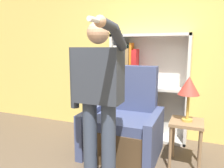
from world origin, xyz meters
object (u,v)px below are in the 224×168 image
Objects in this scene: bookcase at (139,89)px; armchair at (124,126)px; table_lamp at (189,87)px; side_table at (186,130)px; person_standing at (98,93)px.

bookcase is 0.73m from armchair.
bookcase is at bearing 138.58° from table_lamp.
armchair reaches higher than side_table.
armchair is at bearing -93.52° from bookcase.
armchair is at bearing 174.94° from side_table.
person_standing is 3.16× the size of table_lamp.
person_standing is at bearing -142.27° from side_table.
bookcase is at bearing 86.48° from armchair.
bookcase is 1.39× the size of armchair.
person_standing is (-0.04, -0.71, 0.60)m from armchair.
table_lamp is (0.83, 0.64, 0.00)m from person_standing.
bookcase is 3.06× the size of table_lamp.
side_table is at bearing -5.06° from armchair.
bookcase is 0.97× the size of person_standing.
person_standing reaches higher than bookcase.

